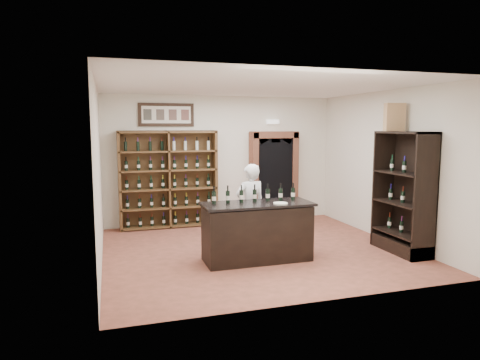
# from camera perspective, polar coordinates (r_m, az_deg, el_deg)

# --- Properties ---
(floor) EXTENTS (5.50, 5.50, 0.00)m
(floor) POSITION_cam_1_polar(r_m,az_deg,el_deg) (8.09, 2.20, -9.26)
(floor) COLOR #9C4E3E
(floor) RESTS_ON ground
(ceiling) EXTENTS (5.50, 5.50, 0.00)m
(ceiling) POSITION_cam_1_polar(r_m,az_deg,el_deg) (7.80, 2.31, 12.40)
(ceiling) COLOR white
(ceiling) RESTS_ON wall_back
(wall_back) EXTENTS (5.50, 0.04, 3.00)m
(wall_back) POSITION_cam_1_polar(r_m,az_deg,el_deg) (10.19, -2.42, 2.71)
(wall_back) COLOR silver
(wall_back) RESTS_ON ground
(wall_left) EXTENTS (0.04, 5.00, 3.00)m
(wall_left) POSITION_cam_1_polar(r_m,az_deg,el_deg) (7.37, -18.36, 0.67)
(wall_left) COLOR silver
(wall_left) RESTS_ON ground
(wall_right) EXTENTS (0.04, 5.00, 3.00)m
(wall_right) POSITION_cam_1_polar(r_m,az_deg,el_deg) (9.09, 18.84, 1.80)
(wall_right) COLOR silver
(wall_right) RESTS_ON ground
(wine_shelf) EXTENTS (2.20, 0.38, 2.20)m
(wine_shelf) POSITION_cam_1_polar(r_m,az_deg,el_deg) (9.82, -9.52, 0.10)
(wine_shelf) COLOR brown
(wine_shelf) RESTS_ON ground
(framed_picture) EXTENTS (1.25, 0.04, 0.52)m
(framed_picture) POSITION_cam_1_polar(r_m,az_deg,el_deg) (9.88, -9.80, 8.57)
(framed_picture) COLOR black
(framed_picture) RESTS_ON wall_back
(arched_doorway) EXTENTS (1.17, 0.35, 2.17)m
(arched_doorway) POSITION_cam_1_polar(r_m,az_deg,el_deg) (10.45, 4.48, 0.81)
(arched_doorway) COLOR black
(arched_doorway) RESTS_ON ground
(emergency_light) EXTENTS (0.30, 0.10, 0.10)m
(emergency_light) POSITION_cam_1_polar(r_m,az_deg,el_deg) (10.47, 4.36, 7.74)
(emergency_light) COLOR white
(emergency_light) RESTS_ON wall_back
(tasting_counter) EXTENTS (1.88, 0.78, 1.00)m
(tasting_counter) POSITION_cam_1_polar(r_m,az_deg,el_deg) (7.35, 2.29, -6.95)
(tasting_counter) COLOR black
(tasting_counter) RESTS_ON ground
(counter_bottle_0) EXTENTS (0.07, 0.07, 0.30)m
(counter_bottle_0) POSITION_cam_1_polar(r_m,az_deg,el_deg) (7.15, -3.49, -2.34)
(counter_bottle_0) COLOR black
(counter_bottle_0) RESTS_ON tasting_counter
(counter_bottle_1) EXTENTS (0.07, 0.07, 0.30)m
(counter_bottle_1) POSITION_cam_1_polar(r_m,az_deg,el_deg) (7.21, -1.64, -2.25)
(counter_bottle_1) COLOR black
(counter_bottle_1) RESTS_ON tasting_counter
(counter_bottle_2) EXTENTS (0.07, 0.07, 0.30)m
(counter_bottle_2) POSITION_cam_1_polar(r_m,az_deg,el_deg) (7.28, 0.18, -2.16)
(counter_bottle_2) COLOR black
(counter_bottle_2) RESTS_ON tasting_counter
(counter_bottle_3) EXTENTS (0.07, 0.07, 0.30)m
(counter_bottle_3) POSITION_cam_1_polar(r_m,az_deg,el_deg) (7.35, 1.97, -2.07)
(counter_bottle_3) COLOR black
(counter_bottle_3) RESTS_ON tasting_counter
(counter_bottle_4) EXTENTS (0.07, 0.07, 0.30)m
(counter_bottle_4) POSITION_cam_1_polar(r_m,az_deg,el_deg) (7.44, 3.72, -1.98)
(counter_bottle_4) COLOR black
(counter_bottle_4) RESTS_ON tasting_counter
(counter_bottle_5) EXTENTS (0.07, 0.07, 0.30)m
(counter_bottle_5) POSITION_cam_1_polar(r_m,az_deg,el_deg) (7.52, 5.43, -1.89)
(counter_bottle_5) COLOR black
(counter_bottle_5) RESTS_ON tasting_counter
(counter_bottle_6) EXTENTS (0.07, 0.07, 0.30)m
(counter_bottle_6) POSITION_cam_1_polar(r_m,az_deg,el_deg) (7.62, 7.10, -1.80)
(counter_bottle_6) COLOR black
(counter_bottle_6) RESTS_ON tasting_counter
(side_cabinet) EXTENTS (0.48, 1.20, 2.20)m
(side_cabinet) POSITION_cam_1_polar(r_m,az_deg,el_deg) (8.35, 21.00, -3.91)
(side_cabinet) COLOR black
(side_cabinet) RESTS_ON ground
(shopkeeper) EXTENTS (0.63, 0.46, 1.60)m
(shopkeeper) POSITION_cam_1_polar(r_m,az_deg,el_deg) (7.96, 1.38, -3.60)
(shopkeeper) COLOR white
(shopkeeper) RESTS_ON ground
(plate) EXTENTS (0.24, 0.24, 0.02)m
(plate) POSITION_cam_1_polar(r_m,az_deg,el_deg) (7.17, 5.42, -3.12)
(plate) COLOR beige
(plate) RESTS_ON tasting_counter
(wine_crate) EXTENTS (0.39, 0.22, 0.51)m
(wine_crate) POSITION_cam_1_polar(r_m,az_deg,el_deg) (8.46, 19.90, 7.89)
(wine_crate) COLOR tan
(wine_crate) RESTS_ON side_cabinet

